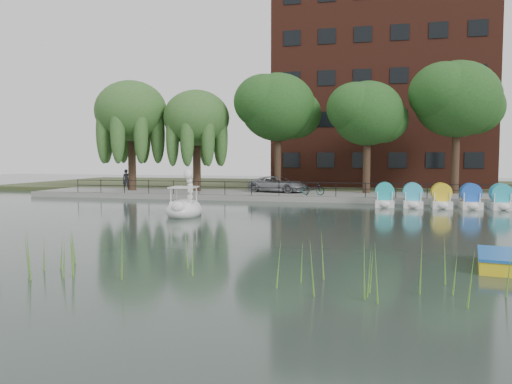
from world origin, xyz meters
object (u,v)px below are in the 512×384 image
(bicycle, at_px, (313,188))
(yellow_rowboat, at_px, (501,260))
(pedestrian, at_px, (126,178))
(minivan, at_px, (278,183))
(swan_boat, at_px, (184,206))

(bicycle, xyz_separation_m, yellow_rowboat, (7.77, -20.91, -0.67))
(bicycle, bearing_deg, pedestrian, 96.01)
(bicycle, bearing_deg, minivan, 66.79)
(minivan, distance_m, swan_boat, 13.55)
(pedestrian, distance_m, yellow_rowboat, 32.63)
(bicycle, relative_size, pedestrian, 0.87)
(pedestrian, relative_size, yellow_rowboat, 0.77)
(bicycle, distance_m, swan_boat, 12.46)
(bicycle, bearing_deg, swan_boat, 165.94)
(minivan, xyz_separation_m, yellow_rowboat, (10.77, -23.06, -0.89))
(bicycle, bearing_deg, yellow_rowboat, -147.29)
(minivan, height_order, swan_boat, swan_boat)
(minivan, height_order, pedestrian, pedestrian)
(pedestrian, height_order, swan_boat, swan_boat)
(minivan, bearing_deg, pedestrian, 105.66)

